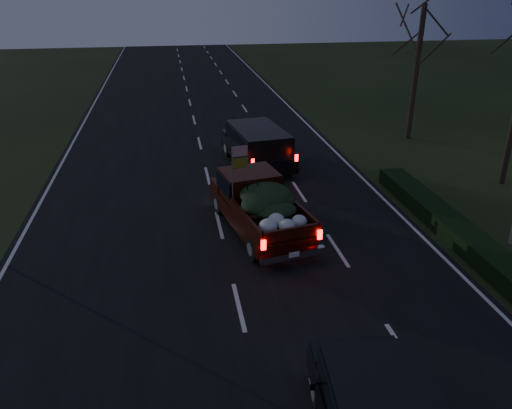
{
  "coord_description": "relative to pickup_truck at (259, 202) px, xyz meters",
  "views": [
    {
      "loc": [
        -1.46,
        -11.0,
        8.01
      ],
      "look_at": [
        1.12,
        3.71,
        1.3
      ],
      "focal_mm": 35.0,
      "sensor_mm": 36.0,
      "label": 1
    }
  ],
  "objects": [
    {
      "name": "bare_tree_far",
      "position": [
        10.16,
        9.55,
        4.18
      ],
      "size": [
        3.6,
        3.6,
        7.0
      ],
      "color": "black",
      "rests_on": "ground"
    },
    {
      "name": "hedge_row",
      "position": [
        6.46,
        -1.45,
        -0.74
      ],
      "size": [
        1.0,
        10.0,
        0.6
      ],
      "primitive_type": "cube",
      "color": "black",
      "rests_on": "ground"
    },
    {
      "name": "lead_suv",
      "position": [
        1.11,
        6.52,
        0.09
      ],
      "size": [
        2.84,
        5.47,
        1.5
      ],
      "rotation": [
        0.0,
        0.0,
        0.13
      ],
      "color": "black",
      "rests_on": "ground"
    },
    {
      "name": "pickup_truck",
      "position": [
        0.0,
        0.0,
        0.0
      ],
      "size": [
        2.98,
        5.6,
        2.79
      ],
      "rotation": [
        0.0,
        0.0,
        0.19
      ],
      "color": "black",
      "rests_on": "ground"
    },
    {
      "name": "road_asphalt",
      "position": [
        -1.34,
        -4.45,
        -1.03
      ],
      "size": [
        14.0,
        120.0,
        0.02
      ],
      "primitive_type": "cube",
      "color": "black",
      "rests_on": "ground"
    },
    {
      "name": "ground",
      "position": [
        -1.34,
        -4.45,
        -1.04
      ],
      "size": [
        120.0,
        120.0,
        0.0
      ],
      "primitive_type": "plane",
      "color": "black",
      "rests_on": "ground"
    }
  ]
}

